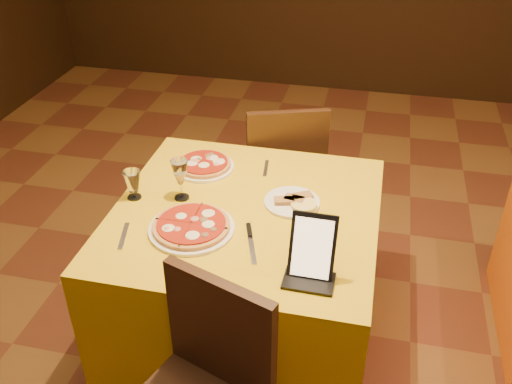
% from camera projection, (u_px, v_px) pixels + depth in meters
% --- Properties ---
extents(main_table, '(1.10, 1.10, 0.75)m').
position_uv_depth(main_table, '(246.00, 278.00, 2.59)').
color(main_table, gold).
rests_on(main_table, floor).
extents(chair_main_far, '(0.60, 0.60, 0.91)m').
position_uv_depth(chair_main_far, '(281.00, 171.00, 3.23)').
color(chair_main_far, black).
rests_on(chair_main_far, floor).
extents(pizza_near, '(0.34, 0.34, 0.03)m').
position_uv_depth(pizza_near, '(192.00, 227.00, 2.26)').
color(pizza_near, white).
rests_on(pizza_near, main_table).
extents(pizza_far, '(0.28, 0.28, 0.03)m').
position_uv_depth(pizza_far, '(204.00, 165.00, 2.67)').
color(pizza_far, white).
rests_on(pizza_far, main_table).
extents(cutlet_dish, '(0.24, 0.24, 0.03)m').
position_uv_depth(cutlet_dish, '(292.00, 201.00, 2.42)').
color(cutlet_dish, white).
rests_on(cutlet_dish, main_table).
extents(wine_glass, '(0.07, 0.07, 0.19)m').
position_uv_depth(wine_glass, '(180.00, 179.00, 2.41)').
color(wine_glass, '#FFFB90').
rests_on(wine_glass, main_table).
extents(water_glass, '(0.09, 0.09, 0.13)m').
position_uv_depth(water_glass, '(133.00, 185.00, 2.43)').
color(water_glass, white).
rests_on(water_glass, main_table).
extents(tablet, '(0.16, 0.10, 0.23)m').
position_uv_depth(tablet, '(312.00, 247.00, 1.99)').
color(tablet, black).
rests_on(tablet, main_table).
extents(knife, '(0.09, 0.23, 0.01)m').
position_uv_depth(knife, '(251.00, 245.00, 2.19)').
color(knife, '#AAA9B0').
rests_on(knife, main_table).
extents(fork_near, '(0.06, 0.17, 0.01)m').
position_uv_depth(fork_near, '(124.00, 236.00, 2.23)').
color(fork_near, '#B3B3BB').
rests_on(fork_near, main_table).
extents(fork_far, '(0.04, 0.15, 0.01)m').
position_uv_depth(fork_far, '(266.00, 168.00, 2.67)').
color(fork_far, '#B4B4BC').
rests_on(fork_far, main_table).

